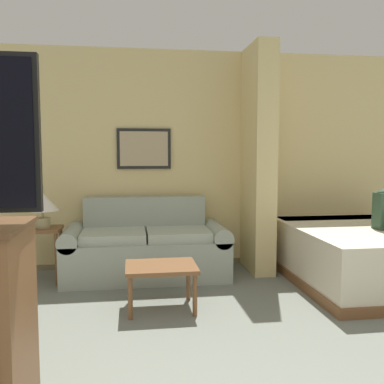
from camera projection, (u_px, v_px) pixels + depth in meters
The scene contains 7 objects.
wall_back at pixel (168, 160), 5.21m from camera, with size 6.88×0.16×2.60m.
wall_partition_pillar at pixel (258, 160), 4.96m from camera, with size 0.24×0.69×2.60m.
couch at pixel (146, 248), 4.78m from camera, with size 1.80×0.84×0.87m.
coffee_table at pixel (161, 271), 3.76m from camera, with size 0.62×0.50×0.40m.
side_table at pixel (43, 239), 4.56m from camera, with size 0.37×0.37×0.59m.
table_lamp at pixel (42, 204), 4.52m from camera, with size 0.34×0.34×0.38m.
bed at pixel (364, 254), 4.55m from camera, with size 1.54×1.90×0.59m.
Camera 1 is at (-0.45, -1.11, 1.37)m, focal length 40.00 mm.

